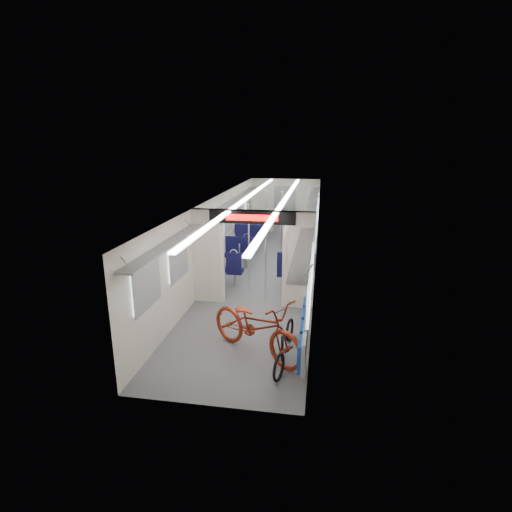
{
  "coord_description": "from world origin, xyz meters",
  "views": [
    {
      "loc": [
        1.55,
        -10.95,
        3.84
      ],
      "look_at": [
        0.07,
        -1.96,
        1.19
      ],
      "focal_mm": 28.0,
      "sensor_mm": 36.0,
      "label": 1
    }
  ],
  "objects_px": {
    "seat_bay_near_right": "(297,259)",
    "stanchion_far_left": "(266,225)",
    "seat_bay_far_right": "(303,235)",
    "seat_bay_near_left": "(233,258)",
    "bicycle": "(256,326)",
    "stanchion_far_right": "(281,227)",
    "flip_bench": "(304,331)",
    "bike_hoop_b": "(282,349)",
    "bike_hoop_c": "(290,331)",
    "stanchion_near_right": "(266,255)",
    "bike_hoop_a": "(279,369)",
    "seat_bay_far_left": "(253,231)",
    "stanchion_near_left": "(249,248)"
  },
  "relations": [
    {
      "from": "seat_bay_near_right",
      "to": "stanchion_near_left",
      "type": "distance_m",
      "value": 1.83
    },
    {
      "from": "stanchion_near_right",
      "to": "bicycle",
      "type": "bearing_deg",
      "value": -85.41
    },
    {
      "from": "flip_bench",
      "to": "seat_bay_near_left",
      "type": "relative_size",
      "value": 1.1
    },
    {
      "from": "seat_bay_near_right",
      "to": "stanchion_near_right",
      "type": "distance_m",
      "value": 1.99
    },
    {
      "from": "bike_hoop_a",
      "to": "seat_bay_far_left",
      "type": "height_order",
      "value": "seat_bay_far_left"
    },
    {
      "from": "stanchion_near_right",
      "to": "seat_bay_near_right",
      "type": "bearing_deg",
      "value": 68.95
    },
    {
      "from": "flip_bench",
      "to": "seat_bay_near_left",
      "type": "height_order",
      "value": "seat_bay_near_left"
    },
    {
      "from": "bicycle",
      "to": "stanchion_far_right",
      "type": "distance_m",
      "value": 6.09
    },
    {
      "from": "bike_hoop_c",
      "to": "seat_bay_near_left",
      "type": "distance_m",
      "value": 4.24
    },
    {
      "from": "bicycle",
      "to": "bike_hoop_b",
      "type": "height_order",
      "value": "bicycle"
    },
    {
      "from": "bicycle",
      "to": "seat_bay_near_left",
      "type": "height_order",
      "value": "bicycle"
    },
    {
      "from": "bicycle",
      "to": "seat_bay_far_right",
      "type": "bearing_deg",
      "value": 31.08
    },
    {
      "from": "bicycle",
      "to": "seat_bay_far_left",
      "type": "relative_size",
      "value": 0.96
    },
    {
      "from": "seat_bay_far_right",
      "to": "seat_bay_near_left",
      "type": "bearing_deg",
      "value": -119.45
    },
    {
      "from": "bike_hoop_a",
      "to": "bike_hoop_b",
      "type": "height_order",
      "value": "bike_hoop_a"
    },
    {
      "from": "seat_bay_near_right",
      "to": "bicycle",
      "type": "bearing_deg",
      "value": -95.81
    },
    {
      "from": "bicycle",
      "to": "bike_hoop_b",
      "type": "distance_m",
      "value": 0.63
    },
    {
      "from": "flip_bench",
      "to": "seat_bay_far_right",
      "type": "relative_size",
      "value": 1.08
    },
    {
      "from": "stanchion_near_left",
      "to": "bike_hoop_b",
      "type": "bearing_deg",
      "value": -70.09
    },
    {
      "from": "seat_bay_near_left",
      "to": "stanchion_near_right",
      "type": "bearing_deg",
      "value": -53.59
    },
    {
      "from": "bicycle",
      "to": "flip_bench",
      "type": "distance_m",
      "value": 0.88
    },
    {
      "from": "bike_hoop_a",
      "to": "seat_bay_near_left",
      "type": "bearing_deg",
      "value": 110.42
    },
    {
      "from": "seat_bay_near_left",
      "to": "bike_hoop_c",
      "type": "bearing_deg",
      "value": -62.09
    },
    {
      "from": "stanchion_near_left",
      "to": "seat_bay_near_left",
      "type": "bearing_deg",
      "value": 121.82
    },
    {
      "from": "stanchion_near_left",
      "to": "bike_hoop_a",
      "type": "bearing_deg",
      "value": -73.02
    },
    {
      "from": "seat_bay_near_right",
      "to": "stanchion_far_left",
      "type": "bearing_deg",
      "value": 122.97
    },
    {
      "from": "seat_bay_far_right",
      "to": "seat_bay_far_left",
      "type": "bearing_deg",
      "value": 172.72
    },
    {
      "from": "stanchion_near_right",
      "to": "stanchion_far_right",
      "type": "distance_m",
      "value": 3.31
    },
    {
      "from": "stanchion_near_right",
      "to": "bike_hoop_a",
      "type": "bearing_deg",
      "value": -78.39
    },
    {
      "from": "bike_hoop_c",
      "to": "bike_hoop_b",
      "type": "bearing_deg",
      "value": -95.55
    },
    {
      "from": "bike_hoop_c",
      "to": "seat_bay_near_left",
      "type": "bearing_deg",
      "value": 117.91
    },
    {
      "from": "bike_hoop_b",
      "to": "stanchion_near_left",
      "type": "relative_size",
      "value": 0.2
    },
    {
      "from": "flip_bench",
      "to": "seat_bay_near_right",
      "type": "xyz_separation_m",
      "value": [
        -0.42,
        4.58,
        -0.02
      ]
    },
    {
      "from": "seat_bay_near_left",
      "to": "stanchion_far_right",
      "type": "xyz_separation_m",
      "value": [
        1.23,
        1.7,
        0.62
      ]
    },
    {
      "from": "flip_bench",
      "to": "bike_hoop_c",
      "type": "bearing_deg",
      "value": 114.33
    },
    {
      "from": "flip_bench",
      "to": "bike_hoop_a",
      "type": "height_order",
      "value": "flip_bench"
    },
    {
      "from": "seat_bay_near_right",
      "to": "stanchion_far_right",
      "type": "height_order",
      "value": "stanchion_far_right"
    },
    {
      "from": "bicycle",
      "to": "stanchion_near_left",
      "type": "height_order",
      "value": "stanchion_near_left"
    },
    {
      "from": "stanchion_far_left",
      "to": "stanchion_near_right",
      "type": "bearing_deg",
      "value": -82.24
    },
    {
      "from": "bike_hoop_c",
      "to": "stanchion_far_right",
      "type": "relative_size",
      "value": 0.2
    },
    {
      "from": "bike_hoop_c",
      "to": "seat_bay_far_right",
      "type": "bearing_deg",
      "value": 90.88
    },
    {
      "from": "seat_bay_far_right",
      "to": "stanchion_far_right",
      "type": "height_order",
      "value": "stanchion_far_right"
    },
    {
      "from": "seat_bay_near_right",
      "to": "stanchion_far_left",
      "type": "relative_size",
      "value": 0.96
    },
    {
      "from": "seat_bay_far_right",
      "to": "stanchion_far_left",
      "type": "bearing_deg",
      "value": -130.85
    },
    {
      "from": "bike_hoop_c",
      "to": "stanchion_far_left",
      "type": "height_order",
      "value": "stanchion_far_left"
    },
    {
      "from": "stanchion_far_right",
      "to": "seat_bay_far_right",
      "type": "bearing_deg",
      "value": 68.47
    },
    {
      "from": "seat_bay_near_left",
      "to": "stanchion_far_left",
      "type": "relative_size",
      "value": 0.85
    },
    {
      "from": "flip_bench",
      "to": "stanchion_near_left",
      "type": "distance_m",
      "value": 3.74
    },
    {
      "from": "bike_hoop_b",
      "to": "stanchion_near_right",
      "type": "distance_m",
      "value": 3.11
    },
    {
      "from": "stanchion_far_left",
      "to": "bike_hoop_a",
      "type": "bearing_deg",
      "value": -80.31
    }
  ]
}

